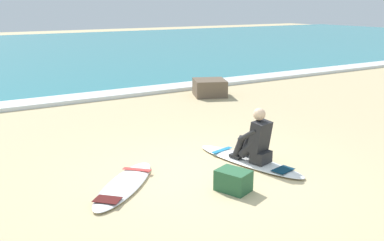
{
  "coord_description": "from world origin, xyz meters",
  "views": [
    {
      "loc": [
        -3.69,
        -5.46,
        2.72
      ],
      "look_at": [
        0.44,
        1.33,
        0.55
      ],
      "focal_mm": 40.38,
      "sensor_mm": 36.0,
      "label": 1
    }
  ],
  "objects": [
    {
      "name": "ground_plane",
      "position": [
        0.0,
        0.0,
        0.0
      ],
      "size": [
        80.0,
        80.0,
        0.0
      ],
      "primitive_type": "plane",
      "color": "#CCB584"
    },
    {
      "name": "sea",
      "position": [
        0.0,
        20.4,
        0.05
      ],
      "size": [
        80.0,
        28.0,
        0.1
      ],
      "primitive_type": "cube",
      "color": "teal",
      "rests_on": "ground"
    },
    {
      "name": "breaking_foam",
      "position": [
        0.0,
        6.7,
        0.06
      ],
      "size": [
        80.0,
        0.9,
        0.11
      ],
      "primitive_type": "cube",
      "color": "white",
      "rests_on": "ground"
    },
    {
      "name": "surfboard_main",
      "position": [
        0.87,
        0.13,
        0.04
      ],
      "size": [
        0.99,
        2.33,
        0.08
      ],
      "color": "white",
      "rests_on": "ground"
    },
    {
      "name": "surfer_seated",
      "position": [
        0.9,
        -0.01,
        0.44
      ],
      "size": [
        0.5,
        0.76,
        0.95
      ],
      "color": "#232326",
      "rests_on": "surfboard_main"
    },
    {
      "name": "surfboard_spare_near",
      "position": [
        -1.4,
        0.3,
        0.04
      ],
      "size": [
        1.73,
        1.73,
        0.08
      ],
      "color": "white",
      "rests_on": "ground"
    },
    {
      "name": "shoreline_rock",
      "position": [
        3.43,
        5.22,
        0.25
      ],
      "size": [
        1.21,
        1.22,
        0.5
      ],
      "primitive_type": "cube",
      "rotation": [
        0.0,
        0.0,
        1.18
      ],
      "color": "brown",
      "rests_on": "ground"
    },
    {
      "name": "beach_bag",
      "position": [
        -0.06,
        -0.68,
        0.16
      ],
      "size": [
        0.51,
        0.58,
        0.32
      ],
      "primitive_type": "cube",
      "rotation": [
        0.0,
        0.0,
        0.36
      ],
      "color": "#285B38",
      "rests_on": "ground"
    }
  ]
}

